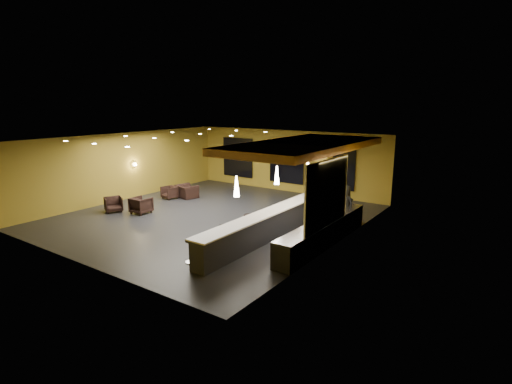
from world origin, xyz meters
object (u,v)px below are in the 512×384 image
Objects in this scene: pendant_0 at (236,186)px; armchair_d at (187,191)px; pendant_1 at (277,175)px; armchair_b at (141,205)px; staff_b at (343,201)px; staff_c at (345,204)px; bar_stool_1 at (225,234)px; staff_a at (314,203)px; bar_stool_0 at (191,247)px; pendant_2 at (308,167)px; column at (323,175)px; bar_stool_2 at (249,221)px; armchair_a at (113,204)px; bar_stool_3 at (277,214)px; armchair_c at (170,192)px; prep_counter at (323,233)px; bar_stool_4 at (294,204)px; bar_counter at (269,225)px.

armchair_d is at bearing 145.41° from pendant_0.
armchair_b is at bearing -171.92° from pendant_1.
armchair_b is at bearing -152.15° from staff_b.
staff_b is at bearing -156.26° from armchair_b.
bar_stool_1 is at bearing -98.13° from staff_c.
bar_stool_0 is (-1.37, -5.91, -0.44)m from staff_a.
pendant_2 is 0.42× the size of staff_c.
bar_stool_2 is (-0.92, -4.65, -1.24)m from column.
column is 4.44× the size of bar_stool_2.
bar_stool_3 reaches higher than armchair_a.
staff_b is (1.48, -1.08, -0.82)m from column.
pendant_2 reaches higher than armchair_a.
armchair_a is at bearing 173.18° from pendant_0.
armchair_b is (1.27, 0.58, 0.03)m from armchair_a.
staff_a reaches higher than armchair_c.
bar_stool_3 is (7.16, -0.70, 0.13)m from armchair_c.
prep_counter is 7.07× the size of bar_stool_1.
staff_b is at bearing -37.15° from armchair_a.
staff_b reaches higher than bar_stool_1.
pendant_0 is 0.89× the size of bar_stool_2.
bar_stool_1 is at bearing -105.94° from pendant_1.
armchair_b is 1.06× the size of bar_stool_2.
armchair_c is 7.02m from bar_stool_4.
armchair_b is (-7.38, -2.95, -0.57)m from staff_a.
armchair_b is at bearing -145.71° from bar_stool_4.
bar_stool_4 is at bearing -30.06° from armchair_a.
armchair_a is at bearing -83.99° from armchair_c.
bar_stool_0 is at bearing -93.83° from staff_c.
armchair_d is (0.84, 4.01, -0.00)m from armchair_a.
pendant_1 is 0.89× the size of bar_stool_0.
bar_stool_1 is (7.38, -0.80, 0.19)m from armchair_a.
staff_b is at bearing 75.03° from pendant_0.
armchair_d is at bearing -174.89° from bar_stool_4.
prep_counter is 3.73m from pendant_0.
column reaches higher than pendant_2.
pendant_0 is at bearing -102.87° from staff_b.
bar_stool_2 is (-0.26, 1.78, -0.04)m from bar_stool_1.
armchair_b reaches higher than armchair_a.
staff_c is (-0.40, 2.90, 0.40)m from prep_counter.
bar_stool_4 is at bearing 106.70° from pendant_1.
prep_counter is 8.57× the size of pendant_1.
staff_a is at bearing 35.18° from bar_stool_3.
bar_counter is at bearing -178.11° from armchair_b.
pendant_2 reaches higher than armchair_b.
bar_stool_4 is at bearing 104.45° from bar_counter.
bar_stool_4 is (7.14, 4.57, 0.12)m from armchair_a.
pendant_0 is 5.88m from staff_b.
staff_a is 2.23× the size of bar_stool_1.
staff_b is (1.48, 5.52, -1.42)m from pendant_0.
column is 8.15m from bar_stool_0.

